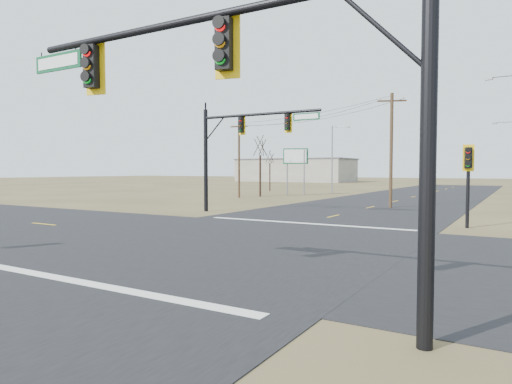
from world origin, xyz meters
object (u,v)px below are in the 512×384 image
Objects in this scene: highway_sign at (296,162)px; streetlight_b at (512,153)px; utility_pole_near at (391,148)px; bare_tree_a at (260,145)px; utility_pole_far at (239,157)px; bare_tree_b at (270,157)px; streetlight_c at (333,155)px; mast_arm_near at (232,73)px; mast_arm_far at (241,137)px; pedestal_signal_ne at (468,167)px.

streetlight_b is (21.74, 14.48, 1.08)m from highway_sign.
utility_pole_near reaches higher than bare_tree_a.
utility_pole_far is 0.91× the size of streetlight_b.
streetlight_b is 30.12m from bare_tree_b.
mast_arm_near is at bearing -70.34° from streetlight_c.
mast_arm_far is 29.27m from streetlight_c.
utility_pole_far reaches higher than mast_arm_far.
bare_tree_b is at bearing 106.64° from utility_pole_far.
streetlight_b reaches higher than streetlight_c.
mast_arm_near is 54.32m from bare_tree_b.
streetlight_c is (-12.11, 19.34, 0.20)m from utility_pole_near.
bare_tree_b is (-25.50, 47.97, -0.12)m from mast_arm_near.
streetlight_b is at bearing 76.06° from mast_arm_far.
mast_arm_near is at bearing -62.01° from bare_tree_b.
bare_tree_b is at bearing -146.63° from streetlight_b.
pedestal_signal_ne is (2.71, 17.40, -1.80)m from mast_arm_near.
streetlight_b reaches higher than mast_arm_far.
pedestal_signal_ne is 41.63m from bare_tree_b.
utility_pole_near is 1.48× the size of bare_tree_b.
pedestal_signal_ne is 0.71× the size of bare_tree_b.
utility_pole_near is 18.00m from utility_pole_far.
bare_tree_a is (-16.38, 8.06, 1.08)m from utility_pole_near.
bare_tree_b is (-21.72, 19.99, 0.17)m from utility_pole_near.
mast_arm_far is 1.04× the size of streetlight_c.
streetlight_c is (-4.39, 28.94, -0.38)m from mast_arm_far.
mast_arm_far is 1.48× the size of bare_tree_b.
bare_tree_a is at bearing 120.24° from pedestal_signal_ne.
mast_arm_far is at bearing -128.82° from utility_pole_near.
bare_tree_b is at bearing 116.87° from highway_sign.
streetlight_b reaches higher than utility_pole_near.
highway_sign is at bearing 111.22° from pedestal_signal_ne.
mast_arm_near is 55.11m from streetlight_b.
mast_arm_far is at bearing -63.87° from bare_tree_a.
mast_arm_far reaches higher than bare_tree_a.
highway_sign is 10.66m from bare_tree_b.
mast_arm_near is 39.20m from utility_pole_far.
utility_pole_far reaches higher than bare_tree_a.
mast_arm_near is 1.27× the size of utility_pole_far.
highway_sign is at bearing 67.37° from utility_pole_far.
highway_sign is (-20.66, 23.09, 0.79)m from pedestal_signal_ne.
pedestal_signal_ne is at bearing -66.62° from highway_sign.
bare_tree_b is (-14.00, 29.58, -0.41)m from mast_arm_far.
streetlight_b is (3.79, 54.98, 0.07)m from mast_arm_near.
bare_tree_b is (-5.34, 11.93, -0.90)m from bare_tree_a.
mast_arm_near is 2.43× the size of pedestal_signal_ne.
mast_arm_far reaches higher than pedestal_signal_ne.
mast_arm_near is at bearing -82.31° from utility_pole_near.
bare_tree_b is at bearing 114.11° from bare_tree_a.
utility_pole_near reaches higher than highway_sign.
streetlight_c is 1.19× the size of bare_tree_a.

